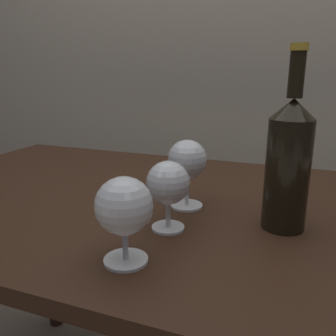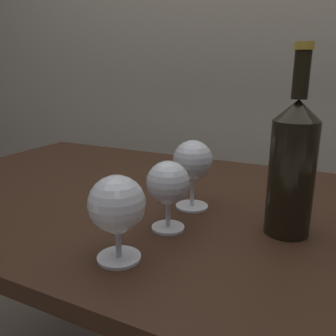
# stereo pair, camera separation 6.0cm
# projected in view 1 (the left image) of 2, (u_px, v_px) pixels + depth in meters

# --- Properties ---
(back_wall) EXTENTS (5.00, 0.08, 2.60)m
(back_wall) POSITION_uv_depth(u_px,v_px,m) (249.00, 7.00, 1.48)
(back_wall) COLOR #B2A893
(back_wall) RESTS_ON ground_plane
(dining_table) EXTENTS (1.41, 0.77, 0.76)m
(dining_table) POSITION_uv_depth(u_px,v_px,m) (175.00, 240.00, 0.80)
(dining_table) COLOR #382114
(dining_table) RESTS_ON ground_plane
(wine_glass_chardonnay) EXTENTS (0.09, 0.09, 0.13)m
(wine_glass_chardonnay) POSITION_uv_depth(u_px,v_px,m) (124.00, 207.00, 0.50)
(wine_glass_chardonnay) COLOR white
(wine_glass_chardonnay) RESTS_ON dining_table
(wine_glass_pinot) EXTENTS (0.08, 0.08, 0.13)m
(wine_glass_pinot) POSITION_uv_depth(u_px,v_px,m) (168.00, 184.00, 0.61)
(wine_glass_pinot) COLOR white
(wine_glass_pinot) RESTS_ON dining_table
(wine_glass_port) EXTENTS (0.08, 0.08, 0.14)m
(wine_glass_port) POSITION_uv_depth(u_px,v_px,m) (187.00, 161.00, 0.71)
(wine_glass_port) COLOR white
(wine_glass_port) RESTS_ON dining_table
(wine_bottle) EXTENTS (0.08, 0.08, 0.32)m
(wine_bottle) POSITION_uv_depth(u_px,v_px,m) (288.00, 162.00, 0.61)
(wine_bottle) COLOR black
(wine_bottle) RESTS_ON dining_table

